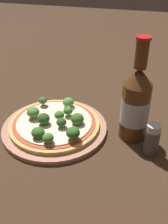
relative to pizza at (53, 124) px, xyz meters
The scene contains 16 objects.
ground_plane 0.02m from the pizza, 46.94° to the left, with size 3.00×3.00×0.00m, color #3D2819.
plate 0.01m from the pizza, 12.29° to the right, with size 0.27×0.27×0.01m.
pizza is the anchor object (origin of this frame).
broccoli_floret_0 0.03m from the pizza, 32.24° to the left, with size 0.02×0.02×0.03m.
broccoli_floret_1 0.09m from the pizza, 79.05° to the left, with size 0.03×0.03×0.03m.
broccoli_floret_2 0.09m from the pizza, 128.47° to the left, with size 0.02×0.02×0.03m.
broccoli_floret_3 0.09m from the pizza, 35.74° to the right, with size 0.03×0.03×0.03m.
broccoli_floret_4 0.07m from the pizza, 97.35° to the right, with size 0.03×0.03×0.03m.
broccoli_floret_5 0.07m from the pizza, ahead, with size 0.03×0.03×0.03m.
broccoli_floret_6 0.06m from the pizza, behind, with size 0.03×0.03×0.03m.
broccoli_floret_7 0.03m from the pizza, 142.27° to the right, with size 0.03×0.03×0.03m.
broccoli_floret_8 0.04m from the pizza, 26.36° to the right, with size 0.02×0.02×0.02m.
broccoli_floret_9 0.08m from the pizza, 75.06° to the right, with size 0.03×0.03×0.02m.
broccoli_floret_10 0.05m from the pizza, 51.13° to the left, with size 0.02×0.02×0.03m.
beer_bottle 0.21m from the pizza, ahead, with size 0.07×0.07×0.25m.
pepper_shaker 0.25m from the pizza, ahead, with size 0.03×0.03×0.08m.
Camera 1 is at (0.22, -0.51, 0.41)m, focal length 42.00 mm.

